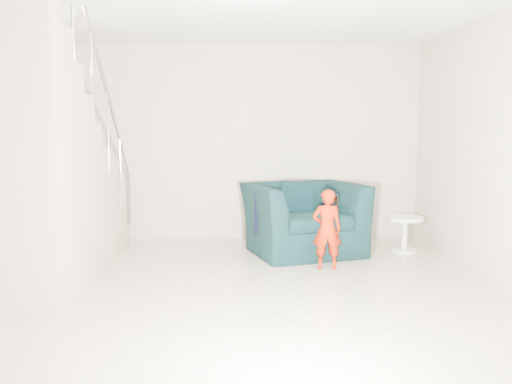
% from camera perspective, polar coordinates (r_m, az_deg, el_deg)
% --- Properties ---
extents(floor, '(5.50, 5.50, 0.00)m').
position_cam_1_polar(floor, '(5.08, -1.17, -11.20)').
color(floor, gray).
rests_on(floor, ground).
extents(back_wall, '(5.00, 0.00, 5.00)m').
position_cam_1_polar(back_wall, '(7.59, -1.61, 5.15)').
color(back_wall, '#B9AD96').
rests_on(back_wall, floor).
extents(front_wall, '(5.00, 0.00, 5.00)m').
position_cam_1_polar(front_wall, '(2.10, 0.21, 0.65)').
color(front_wall, '#B9AD96').
rests_on(front_wall, floor).
extents(armchair, '(1.61, 1.50, 0.87)m').
position_cam_1_polar(armchair, '(6.82, 5.04, -2.79)').
color(armchair, black).
rests_on(armchair, floor).
extents(toddler, '(0.33, 0.23, 0.90)m').
position_cam_1_polar(toddler, '(6.07, 7.48, -3.90)').
color(toddler, '#A02105').
rests_on(toddler, floor).
extents(side_table, '(0.46, 0.46, 0.46)m').
position_cam_1_polar(side_table, '(7.11, 15.38, -3.68)').
color(side_table, white).
rests_on(side_table, floor).
extents(staircase, '(1.02, 3.03, 3.62)m').
position_cam_1_polar(staircase, '(5.75, -21.66, 0.09)').
color(staircase, '#ADA089').
rests_on(staircase, floor).
extents(cushion, '(0.41, 0.20, 0.41)m').
position_cam_1_polar(cushion, '(7.09, 4.30, -0.43)').
color(cushion, black).
rests_on(cushion, armchair).
extents(throw, '(0.05, 0.46, 0.51)m').
position_cam_1_polar(throw, '(6.72, -0.03, -1.94)').
color(throw, black).
rests_on(throw, armchair).
extents(phone, '(0.03, 0.05, 0.10)m').
position_cam_1_polar(phone, '(6.00, 8.52, -0.84)').
color(phone, black).
rests_on(phone, toddler).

